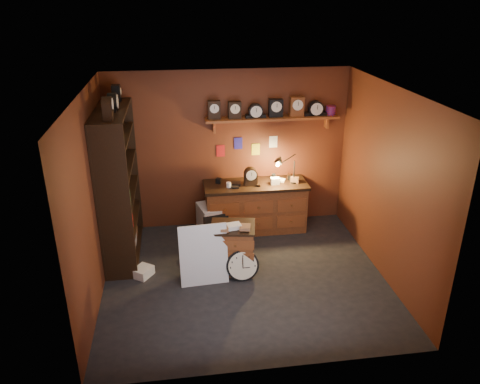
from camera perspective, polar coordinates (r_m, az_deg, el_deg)
name	(u,v)px	position (r m, az deg, el deg)	size (l,w,h in m)	color
floor	(245,277)	(6.91, 0.57, -10.37)	(4.00, 4.00, 0.00)	black
room_shell	(247,163)	(6.23, 0.89, 3.51)	(4.02, 3.62, 2.71)	#602B16
shelving_unit	(116,179)	(7.20, -14.86, 1.53)	(0.47, 1.60, 2.58)	black
workbench	(255,204)	(8.00, 1.89, -1.47)	(1.74, 0.66, 1.36)	brown
low_cabinet	(233,246)	(6.89, -0.86, -6.60)	(0.72, 0.64, 0.82)	brown
big_round_clock	(242,265)	(6.75, 0.30, -8.92)	(0.47, 0.16, 0.47)	black
white_panel	(205,281)	(6.84, -4.34, -10.81)	(0.68, 0.03, 0.90)	silver
mini_fridge	(215,220)	(7.94, -3.10, -3.39)	(0.61, 0.63, 0.53)	silver
floor_box_a	(210,270)	(6.94, -3.65, -9.45)	(0.25, 0.22, 0.16)	#946241
floor_box_b	(143,272)	(7.05, -11.74, -9.51)	(0.22, 0.27, 0.13)	white
floor_box_c	(198,254)	(7.34, -5.12, -7.53)	(0.21, 0.18, 0.16)	#946241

